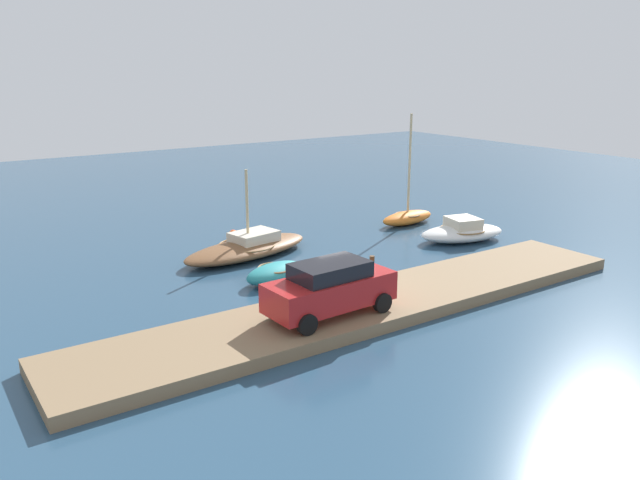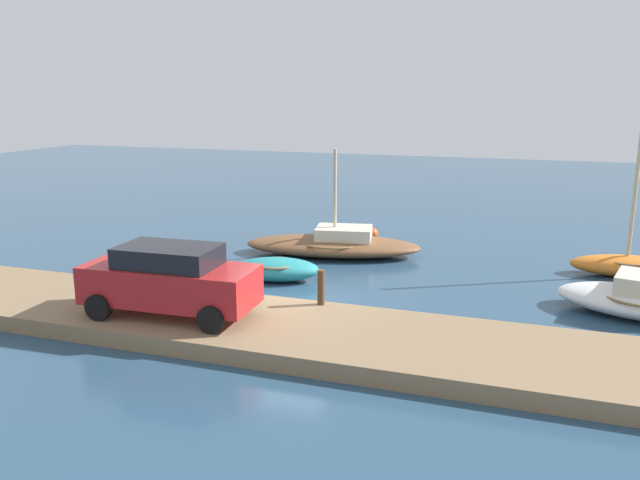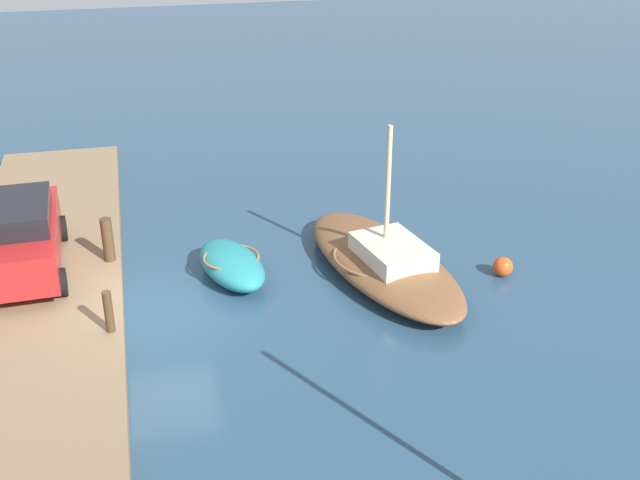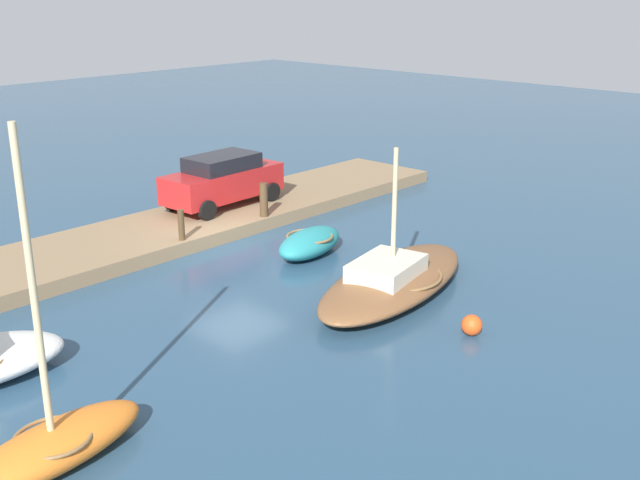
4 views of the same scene
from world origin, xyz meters
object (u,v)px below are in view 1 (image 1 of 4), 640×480
at_px(marker_buoy, 233,235).
at_px(motorboat_white, 462,232).
at_px(rowboat_orange, 407,216).
at_px(dinghy_teal, 275,273).
at_px(parked_car, 330,288).
at_px(mooring_post_mid_west, 372,268).
at_px(sailboat_brown, 248,247).
at_px(mooring_post_west, 296,282).

bearing_deg(marker_buoy, motorboat_white, -35.33).
xyz_separation_m(rowboat_orange, marker_buoy, (-8.87, 2.34, -0.17)).
relative_size(dinghy_teal, rowboat_orange, 0.51).
xyz_separation_m(rowboat_orange, parked_car, (-11.07, -8.74, 0.90)).
relative_size(mooring_post_mid_west, parked_car, 0.21).
bearing_deg(mooring_post_mid_west, motorboat_white, 20.64).
height_order(sailboat_brown, mooring_post_west, sailboat_brown).
distance_m(rowboat_orange, marker_buoy, 9.17).
distance_m(dinghy_teal, motorboat_white, 10.24).
relative_size(parked_car, marker_buoy, 8.89).
xyz_separation_m(rowboat_orange, mooring_post_west, (-11.14, -6.84, 0.54)).
xyz_separation_m(motorboat_white, mooring_post_mid_west, (-7.80, -2.94, 0.42)).
bearing_deg(sailboat_brown, dinghy_teal, -112.19).
bearing_deg(dinghy_teal, marker_buoy, 63.75).
relative_size(mooring_post_west, marker_buoy, 2.26).
bearing_deg(rowboat_orange, sailboat_brown, 177.36).
bearing_deg(mooring_post_mid_west, sailboat_brown, 104.89).
relative_size(rowboat_orange, marker_buoy, 11.83).
relative_size(motorboat_white, rowboat_orange, 0.80).
bearing_deg(rowboat_orange, marker_buoy, 159.96).
bearing_deg(mooring_post_mid_west, dinghy_teal, 130.86).
bearing_deg(sailboat_brown, motorboat_white, -30.69).
height_order(motorboat_white, rowboat_orange, rowboat_orange).
height_order(dinghy_teal, parked_car, parked_car).
xyz_separation_m(motorboat_white, parked_car, (-11.00, -4.84, 0.86)).
distance_m(mooring_post_mid_west, marker_buoy, 9.25).
height_order(parked_car, marker_buoy, parked_car).
relative_size(sailboat_brown, marker_buoy, 13.72).
bearing_deg(mooring_post_mid_west, rowboat_orange, 40.98).
relative_size(mooring_post_west, parked_car, 0.25).
relative_size(dinghy_teal, parked_car, 0.68).
height_order(dinghy_teal, motorboat_white, motorboat_white).
relative_size(motorboat_white, marker_buoy, 9.52).
height_order(dinghy_teal, marker_buoy, dinghy_teal).
distance_m(rowboat_orange, parked_car, 14.13).
height_order(mooring_post_west, mooring_post_mid_west, mooring_post_west).
height_order(mooring_post_mid_west, parked_car, parked_car).
distance_m(mooring_post_mid_west, parked_car, 3.75).
distance_m(dinghy_teal, mooring_post_mid_west, 3.75).
bearing_deg(motorboat_white, sailboat_brown, 173.26).
distance_m(motorboat_white, mooring_post_mid_west, 8.35).
distance_m(parked_car, marker_buoy, 11.35).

